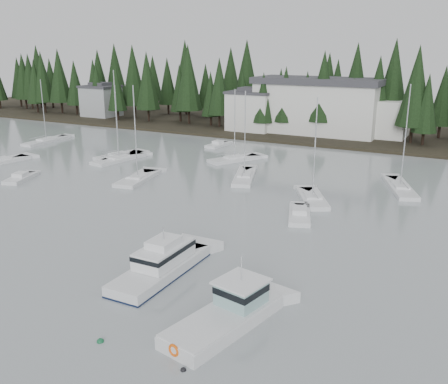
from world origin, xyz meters
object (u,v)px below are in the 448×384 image
object	(u,v)px
sailboat_3	(400,189)
sailboat_5	(138,180)
harbor_inn	(328,107)
runabout_0	(21,179)
lobster_boat_teal	(228,316)
runabout_3	(218,146)
sailboat_2	(119,160)
sailboat_6	(312,200)
sailboat_0	(235,160)
sailboat_8	(244,178)
cabin_cruiser_center	(162,266)
runabout_1	(299,216)
sailboat_1	(47,142)
sailboat_13	(119,157)
house_far_west	(101,100)
house_west	(252,110)

from	to	relation	value
sailboat_3	sailboat_5	world-z (taller)	sailboat_3
harbor_inn	runabout_0	distance (m)	59.26
lobster_boat_teal	runabout_3	distance (m)	59.72
sailboat_2	runabout_3	size ratio (longest dim) A/B	2.57
lobster_boat_teal	sailboat_3	distance (m)	38.50
sailboat_2	runabout_0	size ratio (longest dim) A/B	2.35
harbor_inn	sailboat_6	bearing A→B (deg)	-75.30
sailboat_5	sailboat_2	bearing A→B (deg)	39.56
sailboat_0	runabout_0	xyz separation A→B (m)	(-20.33, -23.98, 0.07)
sailboat_3	sailboat_2	bearing A→B (deg)	73.54
sailboat_2	sailboat_0	bearing A→B (deg)	-55.21
sailboat_8	cabin_cruiser_center	bearing A→B (deg)	173.50
harbor_inn	sailboat_0	xyz separation A→B (m)	(-6.20, -28.71, -5.72)
sailboat_3	sailboat_5	distance (m)	34.19
runabout_0	runabout_1	size ratio (longest dim) A/B	0.88
cabin_cruiser_center	harbor_inn	bearing A→B (deg)	5.53
sailboat_8	sailboat_0	bearing A→B (deg)	14.01
harbor_inn	sailboat_8	size ratio (longest dim) A/B	2.39
sailboat_1	runabout_1	size ratio (longest dim) A/B	1.72
sailboat_13	sailboat_2	bearing A→B (deg)	-129.19
sailboat_2	lobster_boat_teal	bearing A→B (deg)	-125.68
sailboat_1	cabin_cruiser_center	bearing A→B (deg)	-129.78
runabout_1	house_far_west	bearing A→B (deg)	35.51
house_west	sailboat_2	world-z (taller)	sailboat_2
lobster_boat_teal	sailboat_6	bearing A→B (deg)	18.96
sailboat_13	sailboat_0	bearing A→B (deg)	-57.13
sailboat_0	sailboat_3	size ratio (longest dim) A/B	0.86
cabin_cruiser_center	runabout_0	size ratio (longest dim) A/B	1.68
house_far_west	harbor_inn	xyz separation A→B (m)	(57.04, 1.34, 1.37)
lobster_boat_teal	sailboat_0	distance (m)	48.08
harbor_inn	runabout_1	distance (m)	51.26
house_west	sailboat_1	distance (m)	40.85
sailboat_5	runabout_3	world-z (taller)	sailboat_5
sailboat_0	sailboat_8	world-z (taller)	sailboat_8
lobster_boat_teal	sailboat_2	world-z (taller)	sailboat_2
house_west	lobster_boat_teal	size ratio (longest dim) A/B	1.00
sailboat_1	sailboat_5	distance (m)	35.26
harbor_inn	sailboat_6	world-z (taller)	sailboat_6
sailboat_13	house_west	bearing A→B (deg)	-3.12
sailboat_13	sailboat_6	bearing A→B (deg)	-90.32
lobster_boat_teal	sailboat_0	world-z (taller)	sailboat_0
sailboat_6	runabout_3	xyz separation A→B (m)	(-25.42, 23.55, 0.06)
sailboat_5	runabout_3	xyz separation A→B (m)	(-1.66, 25.74, 0.06)
sailboat_13	runabout_1	size ratio (longest dim) A/B	1.73
harbor_inn	sailboat_3	bearing A→B (deg)	-59.67
sailboat_2	runabout_1	world-z (taller)	sailboat_2
sailboat_0	sailboat_13	distance (m)	18.90
house_west	lobster_boat_teal	bearing A→B (deg)	-66.28
lobster_boat_teal	sailboat_3	bearing A→B (deg)	4.69
sailboat_1	harbor_inn	bearing A→B (deg)	-59.60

